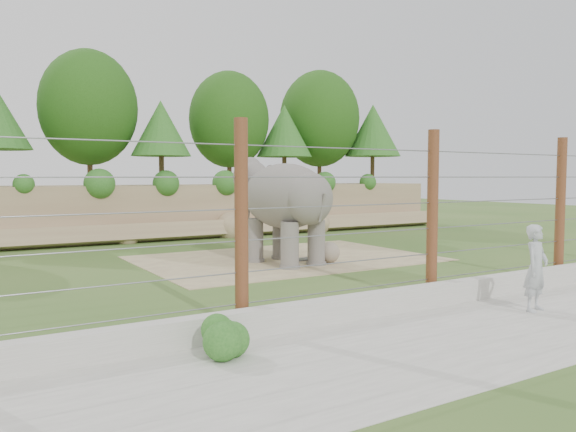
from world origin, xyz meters
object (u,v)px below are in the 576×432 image
elephant (285,211)px  zookeeper (536,268)px  stone_ball (329,252)px  barrier_fence (432,215)px

elephant → zookeeper: (1.18, -8.52, -0.81)m
stone_ball → zookeeper: size_ratio=0.38×
elephant → zookeeper: bearing=-90.4°
elephant → stone_ball: bearing=-37.7°
elephant → zookeeper: size_ratio=2.31×
stone_ball → zookeeper: 7.81m
stone_ball → barrier_fence: size_ratio=0.04×
barrier_fence → zookeeper: 2.51m
elephant → barrier_fence: bearing=-97.3°
barrier_fence → zookeeper: bearing=-62.1°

